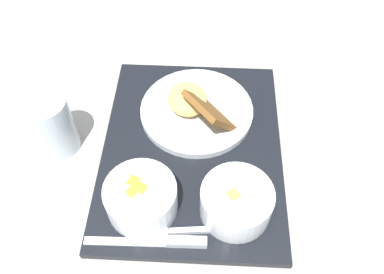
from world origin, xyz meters
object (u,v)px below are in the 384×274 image
(bowl_salad, at_px, (141,197))
(knife, at_px, (170,242))
(bowl_soup, at_px, (236,201))
(glass_water, at_px, (54,127))
(plate_main, at_px, (196,108))
(spoon, at_px, (176,231))

(bowl_salad, height_order, knife, bowl_salad)
(bowl_soup, bearing_deg, bowl_salad, 97.82)
(glass_water, bearing_deg, plate_main, -64.90)
(bowl_salad, distance_m, plate_main, 0.22)
(knife, height_order, glass_water, glass_water)
(bowl_soup, relative_size, plate_main, 0.53)
(bowl_salad, bearing_deg, glass_water, 61.16)
(plate_main, distance_m, knife, 0.27)
(plate_main, bearing_deg, bowl_salad, 167.13)
(bowl_soup, bearing_deg, plate_main, 27.48)
(bowl_soup, bearing_deg, spoon, 122.49)
(plate_main, relative_size, knife, 1.14)
(plate_main, height_order, glass_water, glass_water)
(spoon, bearing_deg, bowl_salad, -42.57)
(bowl_soup, distance_m, plate_main, 0.22)
(spoon, bearing_deg, knife, 63.37)
(bowl_soup, bearing_deg, knife, 129.18)
(spoon, bearing_deg, plate_main, -100.39)
(knife, distance_m, glass_water, 0.30)
(spoon, bearing_deg, bowl_soup, -161.08)
(knife, distance_m, spoon, 0.02)
(bowl_soup, height_order, spoon, bowl_soup)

